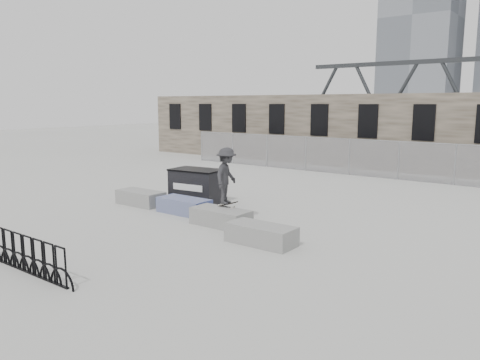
% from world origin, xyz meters
% --- Properties ---
extents(ground, '(120.00, 120.00, 0.00)m').
position_xyz_m(ground, '(0.00, 0.00, 0.00)').
color(ground, '#B6B6B1').
rests_on(ground, ground).
extents(stone_wall, '(36.00, 2.58, 4.50)m').
position_xyz_m(stone_wall, '(0.00, 16.24, 2.26)').
color(stone_wall, brown).
rests_on(stone_wall, ground).
extents(chainlink_fence, '(22.06, 0.06, 2.02)m').
position_xyz_m(chainlink_fence, '(-0.00, 12.50, 1.04)').
color(chainlink_fence, gray).
rests_on(chainlink_fence, ground).
extents(planter_far_left, '(2.00, 0.90, 0.55)m').
position_xyz_m(planter_far_left, '(-3.21, 0.25, 0.30)').
color(planter_far_left, '#959592').
rests_on(planter_far_left, ground).
extents(planter_center_left, '(2.00, 0.90, 0.55)m').
position_xyz_m(planter_center_left, '(-0.83, 0.24, 0.30)').
color(planter_center_left, '#2F3F8F').
rests_on(planter_center_left, ground).
extents(planter_center_right, '(2.00, 0.90, 0.55)m').
position_xyz_m(planter_center_right, '(1.33, -0.29, 0.30)').
color(planter_center_right, '#959592').
rests_on(planter_center_right, ground).
extents(planter_offset, '(2.00, 0.90, 0.55)m').
position_xyz_m(planter_offset, '(3.53, -1.15, 0.30)').
color(planter_offset, '#959592').
rests_on(planter_offset, ground).
extents(dumpster, '(2.18, 1.48, 1.35)m').
position_xyz_m(dumpster, '(-1.77, 1.95, 0.68)').
color(dumpster, black).
rests_on(dumpster, ground).
extents(bike_rack, '(4.49, 0.07, 0.90)m').
position_xyz_m(bike_rack, '(0.09, -6.38, 0.44)').
color(bike_rack, black).
rests_on(bike_rack, ground).
extents(skateboarder, '(0.99, 1.35, 2.03)m').
position_xyz_m(skateboarder, '(1.26, 0.10, 1.59)').
color(skateboarder, '#2C2C2E').
rests_on(skateboarder, ground).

